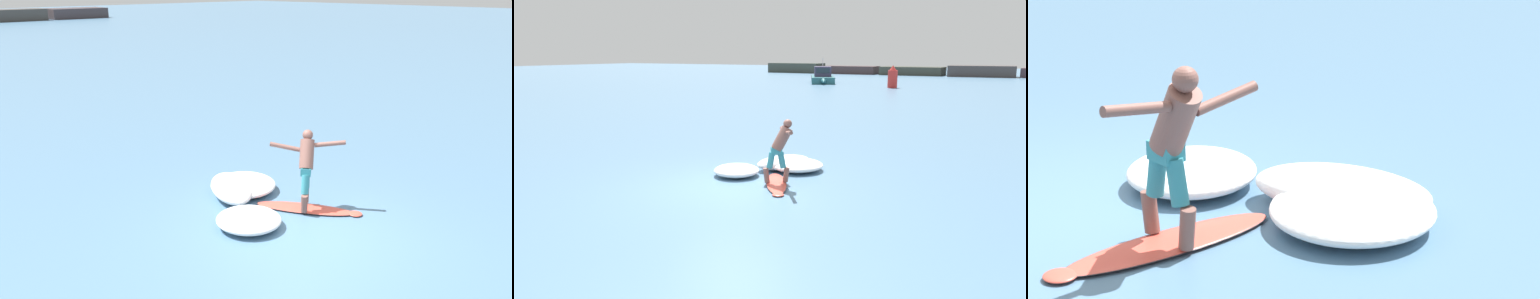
# 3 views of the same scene
# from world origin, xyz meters

# --- Properties ---
(ground_plane) EXTENTS (200.00, 200.00, 0.00)m
(ground_plane) POSITION_xyz_m (0.00, 0.00, 0.00)
(ground_plane) COLOR slate
(surfboard) EXTENTS (1.44, 2.05, 0.19)m
(surfboard) POSITION_xyz_m (0.84, 0.64, 0.03)
(surfboard) COLOR #E15040
(surfboard) RESTS_ON ground
(surfer) EXTENTS (0.98, 1.28, 1.56)m
(surfer) POSITION_xyz_m (0.91, 0.73, 0.97)
(surfer) COLOR brown
(surfer) RESTS_ON surfboard
(wave_foam_at_tail) EXTENTS (1.69, 1.70, 0.29)m
(wave_foam_at_tail) POSITION_xyz_m (-0.50, 0.94, 0.14)
(wave_foam_at_tail) COLOR white
(wave_foam_at_tail) RESTS_ON ground
(wave_foam_at_nose) EXTENTS (1.54, 1.84, 0.38)m
(wave_foam_at_nose) POSITION_xyz_m (0.24, 2.23, 0.19)
(wave_foam_at_nose) COLOR white
(wave_foam_at_nose) RESTS_ON ground
(wave_foam_beside) EXTENTS (1.95, 1.93, 0.30)m
(wave_foam_beside) POSITION_xyz_m (0.62, 2.25, 0.15)
(wave_foam_beside) COLOR white
(wave_foam_beside) RESTS_ON ground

